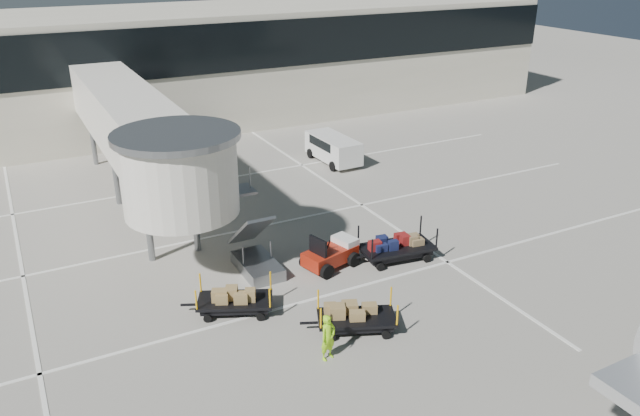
% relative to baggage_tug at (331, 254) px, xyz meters
% --- Properties ---
extents(ground, '(140.00, 140.00, 0.00)m').
position_rel_baggage_tug_xyz_m(ground, '(-1.48, -3.98, -0.56)').
color(ground, '#ADA79A').
rests_on(ground, ground).
extents(lane_markings, '(40.00, 30.00, 0.02)m').
position_rel_baggage_tug_xyz_m(lane_markings, '(-2.15, 5.35, -0.55)').
color(lane_markings, white).
rests_on(lane_markings, ground).
extents(terminal, '(64.00, 12.11, 15.20)m').
position_rel_baggage_tug_xyz_m(terminal, '(-1.83, 25.96, 3.55)').
color(terminal, beige).
rests_on(terminal, ground).
extents(jet_bridge, '(5.70, 20.40, 6.03)m').
position_rel_baggage_tug_xyz_m(jet_bridge, '(-5.45, 8.28, 3.73)').
color(jet_bridge, silver).
rests_on(jet_bridge, ground).
extents(baggage_tug, '(2.55, 1.99, 1.53)m').
position_rel_baggage_tug_xyz_m(baggage_tug, '(0.00, 0.00, 0.00)').
color(baggage_tug, maroon).
rests_on(baggage_tug, ground).
extents(suitcase_cart, '(3.89, 1.93, 1.50)m').
position_rel_baggage_tug_xyz_m(suitcase_cart, '(2.70, -0.71, -0.01)').
color(suitcase_cart, black).
rests_on(suitcase_cart, ground).
extents(box_cart_near, '(3.33, 2.30, 1.30)m').
position_rel_baggage_tug_xyz_m(box_cart_near, '(-1.40, -4.44, -0.09)').
color(box_cart_near, black).
rests_on(box_cart_near, ground).
extents(box_cart_far, '(3.31, 2.34, 1.30)m').
position_rel_baggage_tug_xyz_m(box_cart_far, '(-4.83, -1.37, -0.09)').
color(box_cart_far, black).
rests_on(box_cart_far, ground).
extents(ground_worker, '(0.67, 0.53, 1.61)m').
position_rel_baggage_tug_xyz_m(ground_worker, '(-3.07, -5.43, 0.25)').
color(ground_worker, '#90DB17').
rests_on(ground_worker, ground).
extents(minivan, '(1.97, 4.26, 1.59)m').
position_rel_baggage_tug_xyz_m(minivan, '(6.48, 11.78, 0.40)').
color(minivan, silver).
rests_on(minivan, ground).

